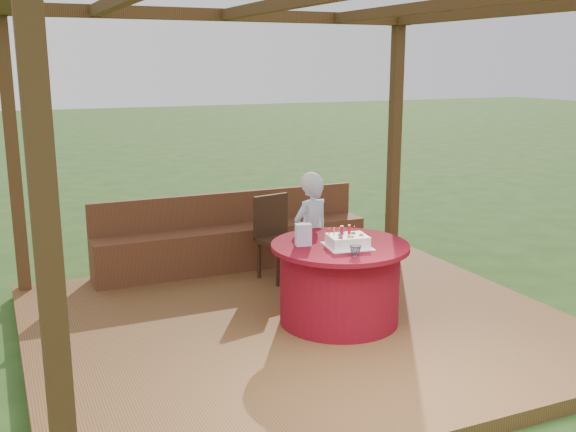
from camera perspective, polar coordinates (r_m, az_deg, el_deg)
The scene contains 10 objects.
ground at distance 5.96m, azimuth 0.99°, elevation -9.91°, with size 60.00×60.00×0.00m, color #254717.
deck at distance 5.94m, azimuth 1.00°, elevation -9.38°, with size 4.50×4.00×0.12m, color brown.
pergola at distance 5.49m, azimuth 1.09°, elevation 13.91°, with size 4.50×4.00×2.72m.
bench at distance 7.34m, azimuth -4.68°, elevation -2.32°, with size 3.00×0.42×0.80m.
table at distance 5.80m, azimuth 4.38°, elevation -5.61°, with size 1.17×1.17×0.69m.
chair at distance 6.92m, azimuth -0.95°, elevation -1.49°, with size 0.49×0.49×0.86m.
elderly_woman at distance 6.52m, azimuth 1.97°, elevation -1.23°, with size 0.47×0.38×1.17m.
birthday_cake at distance 5.61m, azimuth 5.07°, elevation -2.09°, with size 0.41×0.41×0.17m.
gift_bag at distance 5.61m, azimuth 1.30°, elevation -1.59°, with size 0.13×0.08×0.18m, color #EF9BD0.
drinking_glass at distance 5.35m, azimuth 5.72°, elevation -2.95°, with size 0.09×0.09×0.09m, color white.
Camera 1 is at (-2.33, -4.97, 2.32)m, focal length 42.00 mm.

